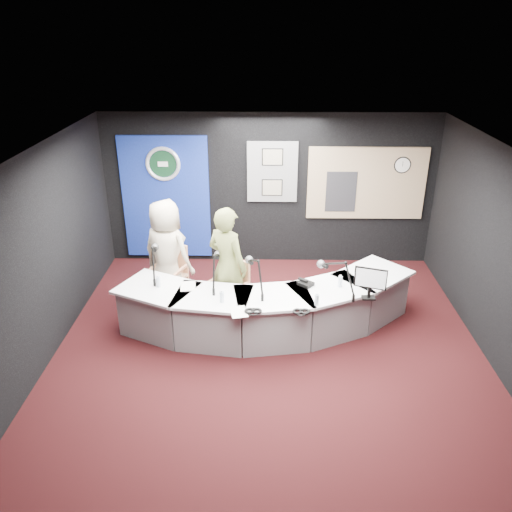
{
  "coord_description": "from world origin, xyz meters",
  "views": [
    {
      "loc": [
        -0.07,
        -5.99,
        4.27
      ],
      "look_at": [
        -0.2,
        0.8,
        1.1
      ],
      "focal_mm": 36.0,
      "sensor_mm": 36.0,
      "label": 1
    }
  ],
  "objects_px": {
    "armchair_left": "(169,274)",
    "person_man": "(167,253)",
    "broadcast_desk": "(266,308)",
    "person_woman": "(227,266)",
    "armchair_right": "(228,289)"
  },
  "relations": [
    {
      "from": "armchair_left",
      "to": "armchair_right",
      "type": "relative_size",
      "value": 0.99
    },
    {
      "from": "armchair_left",
      "to": "person_man",
      "type": "relative_size",
      "value": 0.58
    },
    {
      "from": "person_man",
      "to": "person_woman",
      "type": "distance_m",
      "value": 1.11
    },
    {
      "from": "broadcast_desk",
      "to": "person_man",
      "type": "relative_size",
      "value": 2.55
    },
    {
      "from": "broadcast_desk",
      "to": "armchair_right",
      "type": "height_order",
      "value": "armchair_right"
    },
    {
      "from": "person_man",
      "to": "broadcast_desk",
      "type": "bearing_deg",
      "value": 179.28
    },
    {
      "from": "broadcast_desk",
      "to": "person_man",
      "type": "bearing_deg",
      "value": 153.4
    },
    {
      "from": "broadcast_desk",
      "to": "armchair_right",
      "type": "xyz_separation_m",
      "value": [
        -0.58,
        0.29,
        0.14
      ]
    },
    {
      "from": "armchair_right",
      "to": "person_man",
      "type": "relative_size",
      "value": 0.59
    },
    {
      "from": "person_woman",
      "to": "armchair_right",
      "type": "bearing_deg",
      "value": -0.0
    },
    {
      "from": "person_man",
      "to": "armchair_right",
      "type": "bearing_deg",
      "value": 179.16
    },
    {
      "from": "person_man",
      "to": "armchair_left",
      "type": "bearing_deg",
      "value": -0.0
    },
    {
      "from": "broadcast_desk",
      "to": "armchair_left",
      "type": "xyz_separation_m",
      "value": [
        -1.57,
        0.79,
        0.14
      ]
    },
    {
      "from": "broadcast_desk",
      "to": "person_woman",
      "type": "height_order",
      "value": "person_woman"
    },
    {
      "from": "armchair_left",
      "to": "person_man",
      "type": "bearing_deg",
      "value": 0.0
    }
  ]
}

